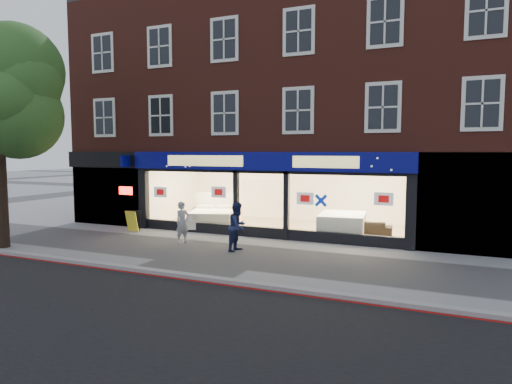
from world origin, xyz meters
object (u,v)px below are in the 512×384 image
Objects in this scene: a_board at (133,221)px; pedestrian_blue at (238,226)px; sofa at (364,228)px; mattress_stack at (342,224)px; pedestrian_grey at (182,223)px; display_bed at (213,217)px.

pedestrian_blue reaches higher than a_board.
a_board is (-9.07, -2.26, 0.03)m from sofa.
pedestrian_blue is at bearing 40.81° from sofa.
a_board is at bearing 7.06° from sofa.
sofa is at bearing 18.02° from a_board.
a_board is at bearing -165.67° from mattress_stack.
a_board is 5.82m from pedestrian_blue.
a_board is 0.53× the size of pedestrian_blue.
pedestrian_grey is at bearing 24.23° from sofa.
sofa is 2.38× the size of a_board.
display_bed is 1.22× the size of mattress_stack.
mattress_stack is 8.53m from a_board.
pedestrian_blue is at bearing -70.00° from display_bed.
pedestrian_grey is (3.23, -1.27, 0.32)m from a_board.
pedestrian_grey is 2.39m from pedestrian_blue.
display_bed is 1.72× the size of pedestrian_blue.
mattress_stack is at bearing -32.99° from pedestrian_grey.
a_board is 0.58× the size of pedestrian_grey.
pedestrian_grey reaches higher than display_bed.
sofa is 9.35m from a_board.
pedestrian_grey is at bearing -146.11° from mattress_stack.
a_board is at bearing -158.69° from display_bed.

